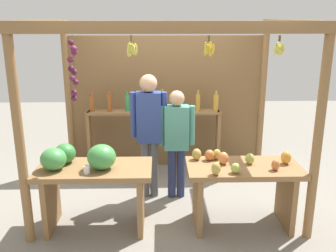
# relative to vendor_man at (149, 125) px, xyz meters

# --- Properties ---
(ground_plane) EXTENTS (12.00, 12.00, 0.00)m
(ground_plane) POSITION_rel_vendor_man_xyz_m (0.25, 0.03, -1.02)
(ground_plane) COLOR gray
(ground_plane) RESTS_ON ground
(market_stall) EXTENTS (3.22, 2.29, 2.35)m
(market_stall) POSITION_rel_vendor_man_xyz_m (0.24, 0.53, 0.36)
(market_stall) COLOR olive
(market_stall) RESTS_ON ground
(fruit_counter_left) EXTENTS (1.30, 0.64, 1.04)m
(fruit_counter_left) POSITION_rel_vendor_man_xyz_m (-0.67, -0.79, -0.35)
(fruit_counter_left) COLOR olive
(fruit_counter_left) RESTS_ON ground
(fruit_counter_right) EXTENTS (1.30, 0.64, 0.91)m
(fruit_counter_right) POSITION_rel_vendor_man_xyz_m (1.08, -0.78, -0.44)
(fruit_counter_right) COLOR olive
(fruit_counter_right) RESTS_ON ground
(bottle_shelf_unit) EXTENTS (2.06, 0.22, 1.35)m
(bottle_shelf_unit) POSITION_rel_vendor_man_xyz_m (0.06, 0.85, -0.20)
(bottle_shelf_unit) COLOR olive
(bottle_shelf_unit) RESTS_ON ground
(vendor_man) EXTENTS (0.48, 0.23, 1.69)m
(vendor_man) POSITION_rel_vendor_man_xyz_m (0.00, 0.00, 0.00)
(vendor_man) COLOR #54595F
(vendor_man) RESTS_ON ground
(vendor_woman) EXTENTS (0.48, 0.20, 1.48)m
(vendor_woman) POSITION_rel_vendor_man_xyz_m (0.36, -0.03, -0.14)
(vendor_woman) COLOR navy
(vendor_woman) RESTS_ON ground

